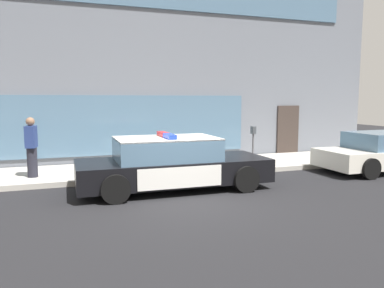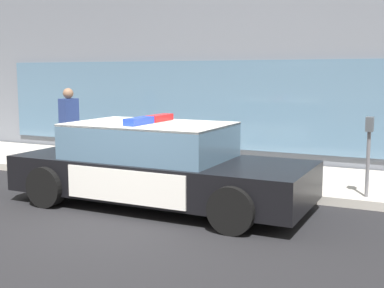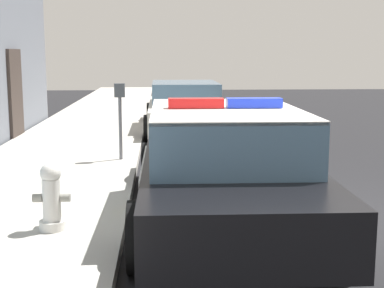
# 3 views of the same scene
# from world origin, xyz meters

# --- Properties ---
(ground) EXTENTS (48.00, 48.00, 0.00)m
(ground) POSITION_xyz_m (0.00, 0.00, 0.00)
(ground) COLOR black
(sidewalk) EXTENTS (48.00, 2.84, 0.15)m
(sidewalk) POSITION_xyz_m (0.00, 3.70, 0.07)
(sidewalk) COLOR #B2ADA3
(sidewalk) RESTS_ON ground
(police_cruiser) EXTENTS (5.00, 2.13, 1.49)m
(police_cruiser) POSITION_xyz_m (-0.06, 1.13, 0.68)
(police_cruiser) COLOR black
(police_cruiser) RESTS_ON ground
(fire_hydrant) EXTENTS (0.34, 0.39, 0.73)m
(fire_hydrant) POSITION_xyz_m (-0.77, 3.03, 0.50)
(fire_hydrant) COLOR silver
(fire_hydrant) RESTS_ON sidewalk
(car_down_street) EXTENTS (4.65, 2.00, 1.29)m
(car_down_street) POSITION_xyz_m (7.37, 1.25, 0.63)
(car_down_street) COLOR silver
(car_down_street) RESTS_ON ground
(parking_meter) EXTENTS (0.12, 0.18, 1.34)m
(parking_meter) POSITION_xyz_m (3.13, 2.58, 1.08)
(parking_meter) COLOR slate
(parking_meter) RESTS_ON sidewalk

